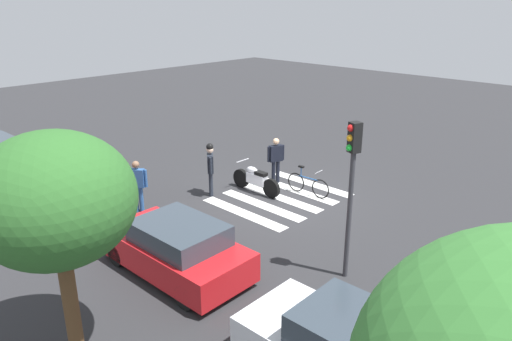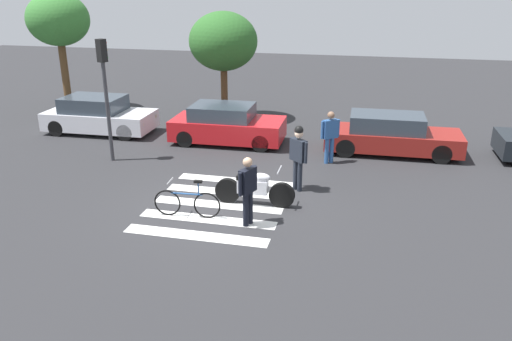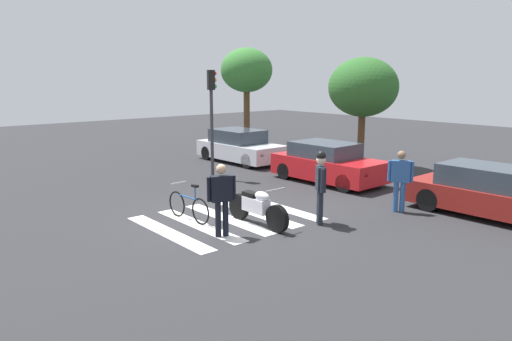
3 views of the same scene
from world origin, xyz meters
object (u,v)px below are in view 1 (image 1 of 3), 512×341
(police_motorcycle, at_px, (256,180))
(pedestrian_bystander, at_px, (137,183))
(car_maroon_wagon, at_px, (66,189))
(traffic_light_pole, at_px, (351,176))
(officer_on_foot, at_px, (276,158))
(leaning_bicycle, at_px, (308,184))
(car_red_convertible, at_px, (176,248))
(officer_by_motorcycle, at_px, (210,165))

(police_motorcycle, xyz_separation_m, pedestrian_bystander, (1.61, 3.79, 0.51))
(car_maroon_wagon, distance_m, traffic_light_pole, 9.61)
(officer_on_foot, xyz_separation_m, traffic_light_pole, (-5.51, 3.64, 1.66))
(car_maroon_wagon, relative_size, traffic_light_pole, 1.16)
(leaning_bicycle, bearing_deg, police_motorcycle, 36.63)
(police_motorcycle, height_order, traffic_light_pole, traffic_light_pole)
(police_motorcycle, relative_size, car_red_convertible, 0.53)
(pedestrian_bystander, bearing_deg, car_maroon_wagon, 37.19)
(pedestrian_bystander, distance_m, car_red_convertible, 4.13)
(police_motorcycle, bearing_deg, car_maroon_wagon, 55.95)
(leaning_bicycle, distance_m, car_red_convertible, 6.36)
(leaning_bicycle, xyz_separation_m, officer_on_foot, (1.58, -0.09, 0.61))
(leaning_bicycle, bearing_deg, car_maroon_wagon, 51.67)
(officer_on_foot, xyz_separation_m, officer_by_motorcycle, (0.84, 2.46, 0.12))
(leaning_bicycle, bearing_deg, car_red_convertible, 97.03)
(pedestrian_bystander, distance_m, traffic_light_pole, 7.33)
(leaning_bicycle, height_order, car_maroon_wagon, car_maroon_wagon)
(car_maroon_wagon, bearing_deg, car_red_convertible, -179.44)
(car_red_convertible, bearing_deg, leaning_bicycle, -82.97)
(car_red_convertible, xyz_separation_m, car_maroon_wagon, (5.81, 0.06, -0.02))
(leaning_bicycle, relative_size, traffic_light_pole, 0.44)
(officer_by_motorcycle, bearing_deg, pedestrian_bystander, 75.42)
(officer_on_foot, height_order, pedestrian_bystander, officer_on_foot)
(police_motorcycle, height_order, leaning_bicycle, police_motorcycle)
(officer_by_motorcycle, bearing_deg, traffic_light_pole, 169.45)
(car_red_convertible, relative_size, traffic_light_pole, 1.04)
(police_motorcycle, distance_m, car_maroon_wagon, 6.37)
(car_red_convertible, bearing_deg, traffic_light_pole, -138.81)
(pedestrian_bystander, bearing_deg, officer_on_foot, -106.76)
(leaning_bicycle, height_order, officer_on_foot, officer_on_foot)
(police_motorcycle, bearing_deg, car_red_convertible, 113.31)
(leaning_bicycle, distance_m, officer_by_motorcycle, 3.47)
(leaning_bicycle, height_order, car_red_convertible, car_red_convertible)
(leaning_bicycle, bearing_deg, officer_by_motorcycle, 44.29)
(car_red_convertible, distance_m, car_maroon_wagon, 5.81)
(officer_on_foot, distance_m, pedestrian_bystander, 5.20)
(car_red_convertible, bearing_deg, police_motorcycle, -66.69)
(leaning_bicycle, bearing_deg, officer_on_foot, -3.18)
(police_motorcycle, bearing_deg, leaning_bicycle, -143.37)
(officer_by_motorcycle, bearing_deg, police_motorcycle, -126.90)
(police_motorcycle, xyz_separation_m, officer_by_motorcycle, (0.96, 1.28, 0.64))
(pedestrian_bystander, xyz_separation_m, car_red_convertible, (-3.86, 1.42, -0.32))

